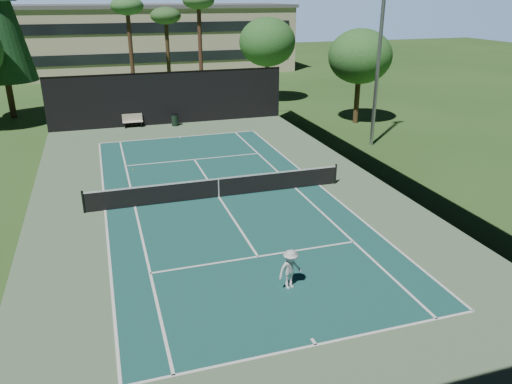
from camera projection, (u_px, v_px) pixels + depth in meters
ground at (219, 197)px, 24.94m from camera, size 160.00×160.00×0.00m
apron_slab at (219, 197)px, 24.93m from camera, size 18.00×32.00×0.01m
court_surface at (219, 197)px, 24.93m from camera, size 10.97×23.77×0.01m
court_lines at (219, 197)px, 24.93m from camera, size 11.07×23.87×0.01m
tennis_net at (219, 187)px, 24.73m from camera, size 12.90×0.10×1.10m
fence at (217, 159)px, 24.25m from camera, size 18.04×32.05×4.03m
player at (290, 269)px, 17.00m from camera, size 1.04×0.75×1.45m
tennis_ball_b at (133, 191)px, 25.66m from camera, size 0.06×0.06×0.06m
tennis_ball_c at (202, 182)px, 26.87m from camera, size 0.08×0.08×0.08m
tennis_ball_d at (133, 170)px, 28.76m from camera, size 0.07×0.07×0.07m
park_bench at (133, 120)px, 37.91m from camera, size 1.50×0.45×1.02m
trash_bin at (175, 120)px, 38.36m from camera, size 0.56×0.56×0.95m
palm_a at (127, 10)px, 42.62m from camera, size 2.80×2.80×9.32m
palm_b at (166, 19)px, 45.69m from camera, size 2.80×2.80×8.42m
palm_c at (199, 5)px, 43.27m from camera, size 2.80×2.80×9.77m
decid_tree_a at (267, 42)px, 45.24m from camera, size 5.12×5.12×7.62m
decid_tree_b at (360, 57)px, 37.63m from camera, size 4.80×4.80×7.14m
campus_building at (134, 38)px, 64.13m from camera, size 40.50×12.50×8.30m
light_pole at (380, 46)px, 31.24m from camera, size 0.90×0.25×12.22m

